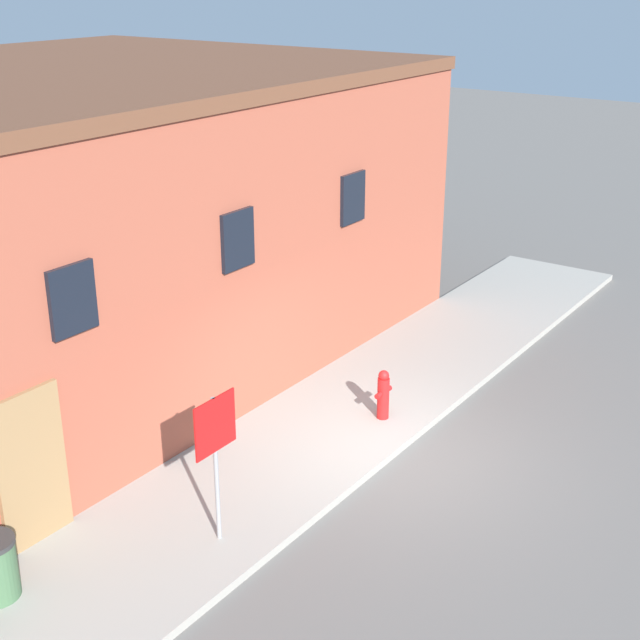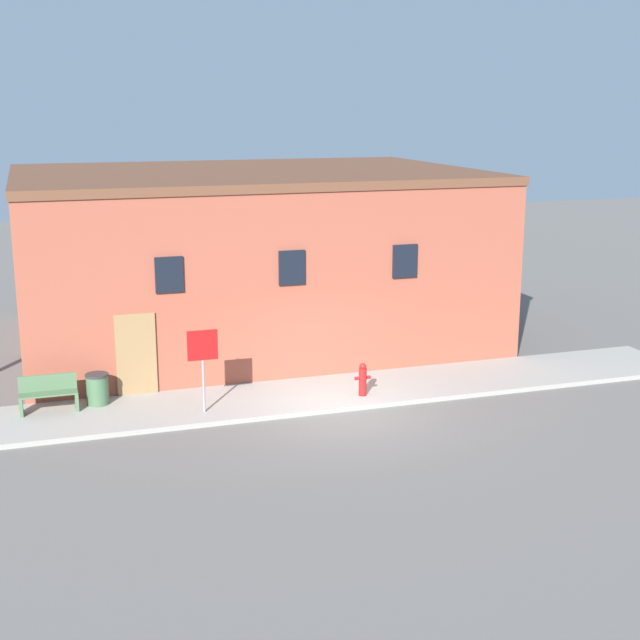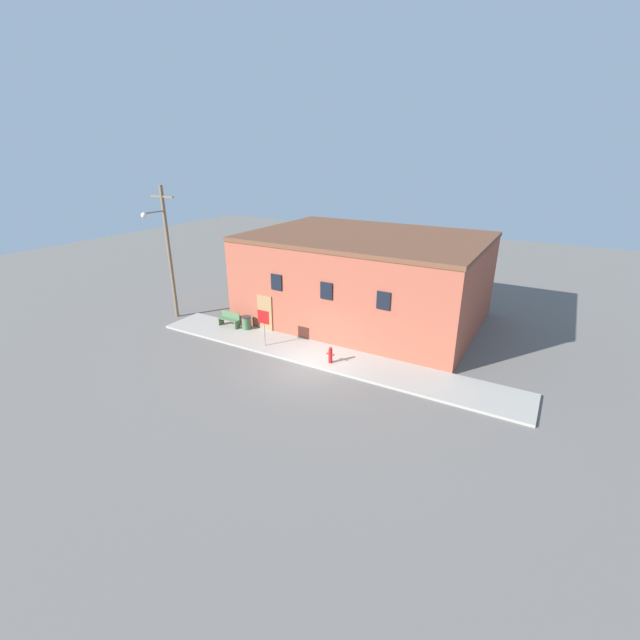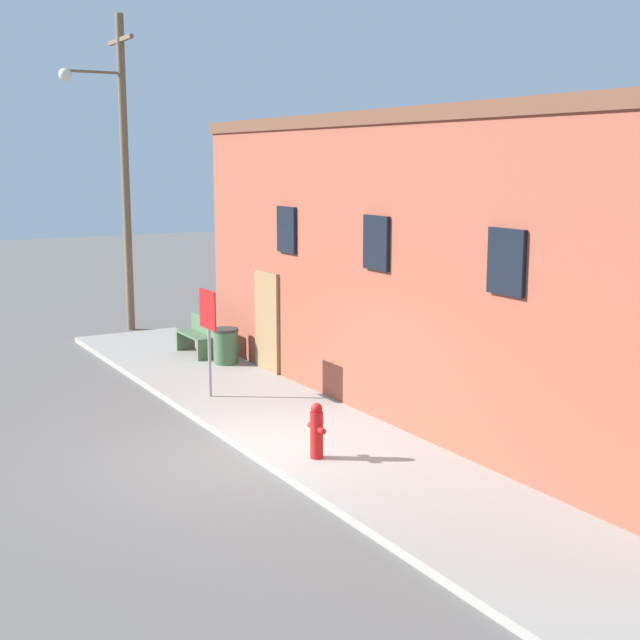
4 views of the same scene
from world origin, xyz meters
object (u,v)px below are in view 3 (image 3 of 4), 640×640
(stop_sign, at_px, (264,321))
(trash_bin, at_px, (246,323))
(fire_hydrant, at_px, (330,355))
(utility_pole, at_px, (167,248))
(bench, at_px, (229,319))

(stop_sign, height_order, trash_bin, stop_sign)
(trash_bin, bearing_deg, stop_sign, -30.43)
(fire_hydrant, distance_m, utility_pole, 12.39)
(trash_bin, bearing_deg, utility_pole, -174.83)
(fire_hydrant, bearing_deg, bench, 170.95)
(fire_hydrant, height_order, trash_bin, fire_hydrant)
(fire_hydrant, relative_size, bench, 0.63)
(utility_pole, bearing_deg, trash_bin, 5.17)
(fire_hydrant, height_order, bench, bench)
(bench, relative_size, utility_pole, 0.17)
(fire_hydrant, bearing_deg, stop_sign, -179.89)
(fire_hydrant, bearing_deg, utility_pole, 175.68)
(bench, height_order, utility_pole, utility_pole)
(fire_hydrant, height_order, stop_sign, stop_sign)
(fire_hydrant, xyz_separation_m, utility_pole, (-11.73, 0.89, 3.89))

